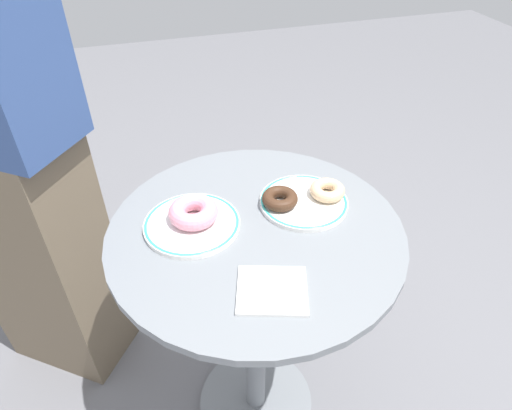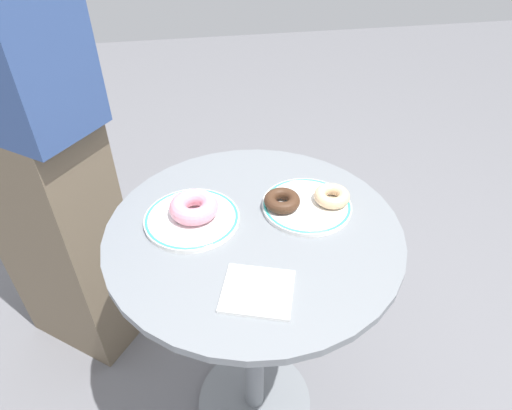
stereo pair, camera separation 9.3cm
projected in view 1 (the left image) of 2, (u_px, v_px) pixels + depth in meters
name	position (u px, v px, depth m)	size (l,w,h in m)	color
ground_plane	(256.00, 404.00, 1.39)	(7.00, 7.00, 0.02)	slate
cafe_table	(256.00, 303.00, 1.08)	(0.62, 0.62, 0.73)	slate
plate_left	(192.00, 224.00, 0.93)	(0.20, 0.20, 0.01)	white
plate_right	(304.00, 202.00, 0.99)	(0.20, 0.20, 0.01)	white
donut_pink_frosted	(193.00, 212.00, 0.92)	(0.10, 0.10, 0.04)	pink
donut_glazed	(327.00, 190.00, 0.99)	(0.08, 0.08, 0.03)	#E0B789
donut_chocolate	(280.00, 198.00, 0.97)	(0.08, 0.08, 0.03)	#422819
paper_napkin	(272.00, 290.00, 0.79)	(0.13, 0.11, 0.01)	white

